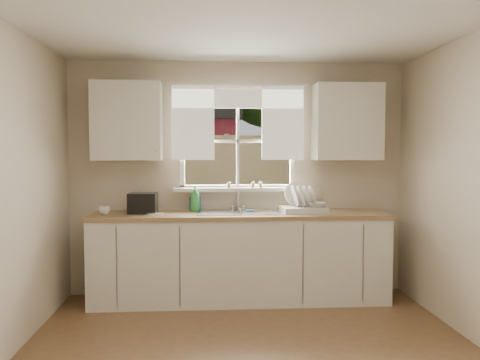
{
  "coord_description": "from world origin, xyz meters",
  "views": [
    {
      "loc": [
        -0.34,
        -3.48,
        1.55
      ],
      "look_at": [
        0.0,
        1.65,
        1.25
      ],
      "focal_mm": 38.0,
      "sensor_mm": 36.0,
      "label": 1
    }
  ],
  "objects": [
    {
      "name": "wall_outlet",
      "position": [
        0.88,
        1.99,
        1.08
      ],
      "size": [
        0.08,
        0.01,
        0.12
      ],
      "primitive_type": "cube",
      "color": "beige",
      "rests_on": "room_walls"
    },
    {
      "name": "bowl",
      "position": [
        0.78,
        1.64,
        0.99
      ],
      "size": [
        0.21,
        0.21,
        0.05
      ],
      "primitive_type": "imported",
      "rotation": [
        0.0,
        0.0,
        0.08
      ],
      "color": "silver",
      "rests_on": "dish_rack"
    },
    {
      "name": "soap_bottle_a",
      "position": [
        -0.46,
        1.84,
        1.05
      ],
      "size": [
        0.13,
        0.13,
        0.28
      ],
      "primitive_type": "imported",
      "rotation": [
        0.0,
        0.0,
        -0.25
      ],
      "color": "green",
      "rests_on": "countertop"
    },
    {
      "name": "countertop",
      "position": [
        0.0,
        1.68,
        0.89
      ],
      "size": [
        3.04,
        0.65,
        0.04
      ],
      "primitive_type": "cube",
      "color": "#94724A",
      "rests_on": "base_cabinets"
    },
    {
      "name": "dish_rack",
      "position": [
        0.65,
        1.69,
        0.98
      ],
      "size": [
        0.48,
        0.38,
        0.31
      ],
      "color": "silver",
      "rests_on": "countertop"
    },
    {
      "name": "backyard",
      "position": [
        0.58,
        8.42,
        3.46
      ],
      "size": [
        20.0,
        10.0,
        6.13
      ],
      "color": "#335421",
      "rests_on": "ground"
    },
    {
      "name": "cup",
      "position": [
        -1.35,
        1.6,
        0.95
      ],
      "size": [
        0.12,
        0.12,
        0.09
      ],
      "primitive_type": "imported",
      "rotation": [
        0.0,
        0.0,
        -0.04
      ],
      "color": "silver",
      "rests_on": "countertop"
    },
    {
      "name": "saucer",
      "position": [
        -0.86,
        1.62,
        0.92
      ],
      "size": [
        0.17,
        0.17,
        0.01
      ],
      "primitive_type": "cylinder",
      "color": "silver",
      "rests_on": "countertop"
    },
    {
      "name": "sink",
      "position": [
        0.0,
        1.71,
        0.84
      ],
      "size": [
        0.88,
        0.52,
        0.4
      ],
      "color": "#B7B7BC",
      "rests_on": "countertop"
    },
    {
      "name": "window",
      "position": [
        0.0,
        2.0,
        1.49
      ],
      "size": [
        1.38,
        0.16,
        1.06
      ],
      "color": "white",
      "rests_on": "room_walls"
    },
    {
      "name": "curtains",
      "position": [
        0.0,
        1.95,
        1.93
      ],
      "size": [
        1.5,
        0.03,
        0.81
      ],
      "color": "white",
      "rests_on": "room_walls"
    },
    {
      "name": "base_cabinets",
      "position": [
        0.0,
        1.68,
        0.43
      ],
      "size": [
        3.0,
        0.62,
        0.87
      ],
      "primitive_type": "cube",
      "color": "silver",
      "rests_on": "ground"
    },
    {
      "name": "soap_bottle_c",
      "position": [
        -1.11,
        1.83,
        0.98
      ],
      "size": [
        0.13,
        0.13,
        0.15
      ],
      "primitive_type": "imported",
      "rotation": [
        0.0,
        0.0,
        -0.1
      ],
      "color": "beige",
      "rests_on": "countertop"
    },
    {
      "name": "sill_jars",
      "position": [
        0.1,
        1.94,
        1.18
      ],
      "size": [
        0.38,
        0.04,
        0.06
      ],
      "color": "brown",
      "rests_on": "window"
    },
    {
      "name": "ceiling",
      "position": [
        0.0,
        0.0,
        2.5
      ],
      "size": [
        3.6,
        4.0,
        0.02
      ],
      "primitive_type": "cube",
      "color": "silver",
      "rests_on": "room_walls"
    },
    {
      "name": "black_appliance",
      "position": [
        -0.99,
        1.73,
        1.01
      ],
      "size": [
        0.29,
        0.26,
        0.21
      ],
      "primitive_type": "cube",
      "rotation": [
        0.0,
        0.0,
        -0.04
      ],
      "color": "black",
      "rests_on": "countertop"
    },
    {
      "name": "soap_bottle_b",
      "position": [
        -0.46,
        1.89,
        1.02
      ],
      "size": [
        0.12,
        0.13,
        0.22
      ],
      "primitive_type": "imported",
      "rotation": [
        0.0,
        0.0,
        0.33
      ],
      "color": "#2F47B0",
      "rests_on": "countertop"
    },
    {
      "name": "upper_cabinet_left",
      "position": [
        -1.15,
        1.82,
        1.85
      ],
      "size": [
        0.7,
        0.33,
        0.8
      ],
      "primitive_type": "cube",
      "color": "silver",
      "rests_on": "room_walls"
    },
    {
      "name": "upper_cabinet_right",
      "position": [
        1.15,
        1.82,
        1.85
      ],
      "size": [
        0.7,
        0.33,
        0.8
      ],
      "primitive_type": "cube",
      "color": "silver",
      "rests_on": "room_walls"
    },
    {
      "name": "room_walls",
      "position": [
        0.0,
        -0.07,
        1.24
      ],
      "size": [
        3.62,
        4.02,
        2.5
      ],
      "color": "beige",
      "rests_on": "ground"
    }
  ]
}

